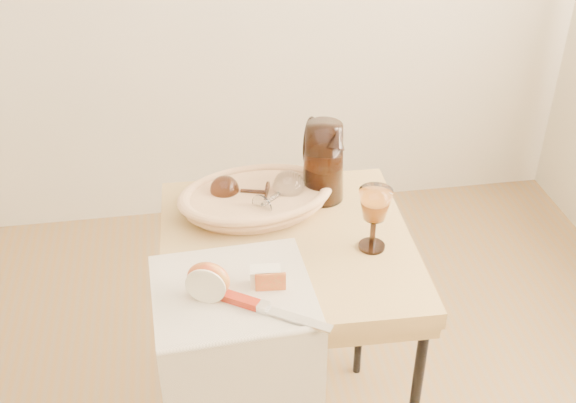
{
  "coord_description": "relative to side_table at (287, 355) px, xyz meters",
  "views": [
    {
      "loc": [
        0.24,
        -0.76,
        1.7
      ],
      "look_at": [
        0.44,
        0.52,
        0.85
      ],
      "focal_mm": 44.19,
      "sensor_mm": 36.0,
      "label": 1
    }
  ],
  "objects": [
    {
      "name": "pitcher",
      "position": [
        0.12,
        0.17,
        0.47
      ],
      "size": [
        0.23,
        0.27,
        0.24
      ],
      "primitive_type": null,
      "rotation": [
        0.0,
        0.0,
        -0.43
      ],
      "color": "black",
      "rests_on": "side_table"
    },
    {
      "name": "wine_goblet",
      "position": [
        0.19,
        -0.06,
        0.44
      ],
      "size": [
        0.1,
        0.1,
        0.15
      ],
      "primitive_type": null,
      "rotation": [
        0.0,
        0.0,
        0.41
      ],
      "color": "white",
      "rests_on": "side_table"
    },
    {
      "name": "side_table",
      "position": [
        0.0,
        0.0,
        0.0
      ],
      "size": [
        0.59,
        0.59,
        0.73
      ],
      "primitive_type": null,
      "rotation": [
        0.0,
        0.0,
        -0.03
      ],
      "color": "brown",
      "rests_on": "floor"
    },
    {
      "name": "table_knife",
      "position": [
        -0.08,
        -0.24,
        0.38
      ],
      "size": [
        0.22,
        0.16,
        0.02
      ],
      "primitive_type": null,
      "rotation": [
        0.0,
        0.0,
        -0.59
      ],
      "color": "silver",
      "rests_on": "tea_towel"
    },
    {
      "name": "apple_wedge",
      "position": [
        -0.07,
        -0.16,
        0.39
      ],
      "size": [
        0.07,
        0.04,
        0.04
      ],
      "primitive_type": "cube",
      "rotation": [
        0.0,
        0.0,
        -0.09
      ],
      "color": "#F2E3BD",
      "rests_on": "tea_towel"
    },
    {
      "name": "goblet_lying_a",
      "position": [
        -0.08,
        0.15,
        0.42
      ],
      "size": [
        0.13,
        0.1,
        0.07
      ],
      "primitive_type": null,
      "rotation": [
        0.0,
        0.0,
        2.85
      ],
      "color": "#452618",
      "rests_on": "bread_basket"
    },
    {
      "name": "bread_basket",
      "position": [
        -0.05,
        0.14,
        0.39
      ],
      "size": [
        0.37,
        0.28,
        0.06
      ],
      "primitive_type": null,
      "rotation": [
        0.0,
        0.0,
        0.14
      ],
      "color": "#A5764C",
      "rests_on": "side_table"
    },
    {
      "name": "goblet_lying_b",
      "position": [
        -0.0,
        0.12,
        0.42
      ],
      "size": [
        0.15,
        0.15,
        0.08
      ],
      "primitive_type": null,
      "rotation": [
        0.0,
        0.0,
        0.77
      ],
      "color": "white",
      "rests_on": "bread_basket"
    },
    {
      "name": "apple_half",
      "position": [
        -0.19,
        -0.17,
        0.41
      ],
      "size": [
        0.1,
        0.08,
        0.08
      ],
      "primitive_type": "ellipsoid",
      "rotation": [
        0.0,
        0.0,
        -0.35
      ],
      "color": "red",
      "rests_on": "tea_towel"
    },
    {
      "name": "tea_towel",
      "position": [
        -0.14,
        -0.16,
        0.37
      ],
      "size": [
        0.35,
        0.32,
        0.01
      ],
      "primitive_type": "cube",
      "rotation": [
        0.0,
        0.0,
        0.05
      ],
      "color": "#FEE9C6",
      "rests_on": "side_table"
    }
  ]
}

